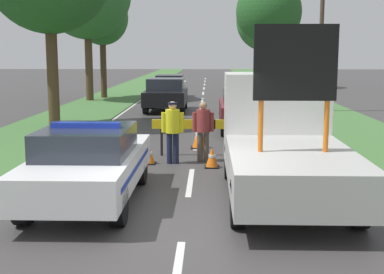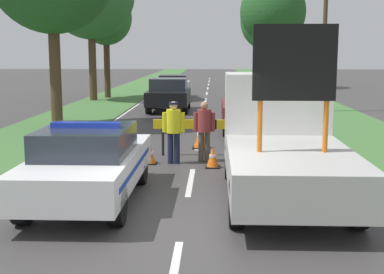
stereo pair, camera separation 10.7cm
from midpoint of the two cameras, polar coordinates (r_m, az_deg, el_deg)
The scene contains 21 objects.
ground_plane at distance 8.95m, azimuth -0.70°, elevation -9.55°, with size 160.00×160.00×0.00m, color #3D3A3A.
lane_markings at distance 26.73m, azimuth 1.39°, elevation 2.95°, with size 7.42×63.67×0.01m.
grass_verge_left at distance 29.25m, azimuth -9.60°, elevation 3.38°, with size 3.68×120.00×0.03m.
grass_verge_right at distance 29.07m, azimuth 12.58°, elevation 3.26°, with size 3.68×120.00×0.03m.
police_car at distance 10.40m, azimuth -10.69°, elevation -2.72°, with size 1.84×4.65×1.56m.
work_truck at distance 10.91m, azimuth 9.83°, elevation -0.31°, with size 2.22×5.33×3.32m.
road_barrier at distance 14.74m, azimuth 1.15°, elevation 1.13°, with size 2.63×0.08×1.01m.
police_officer at distance 13.69m, azimuth -1.75°, elevation 1.10°, with size 0.58×0.37×1.61m.
pedestrian_civilian at distance 13.98m, azimuth 1.53°, elevation 1.12°, with size 0.56×0.36×1.57m.
traffic_cone_near_police at distance 13.80m, azimuth -4.28°, elevation -1.89°, with size 0.35×0.35×0.48m.
traffic_cone_centre_front at distance 13.92m, azimuth -9.73°, elevation -1.41°, with size 0.52×0.52×0.72m.
traffic_cone_near_truck at distance 13.33m, azimuth 2.46°, elevation -2.21°, with size 0.36×0.36×0.51m.
traffic_cone_behind_barrier at distance 15.99m, azimuth 1.19°, elevation 0.08°, with size 0.53×0.53×0.72m.
traffic_cone_lane_edge at distance 15.43m, azimuth 5.13°, elevation -0.71°, with size 0.36×0.36×0.50m.
queued_car_wagon_maroon at distance 19.44m, azimuth 6.17°, elevation 3.00°, with size 1.87×3.98×1.59m.
queued_car_sedan_black at distance 25.94m, azimuth -2.36°, elevation 4.57°, with size 1.94×3.91×1.59m.
queued_car_van_white at distance 33.08m, azimuth -1.89°, elevation 5.48°, with size 1.80×4.66×1.45m.
roadside_tree_near_right at distance 43.01m, azimuth 8.69°, elevation 13.02°, with size 5.09×5.09×8.57m.
roadside_tree_mid_left at distance 43.48m, azimuth 8.26°, elevation 12.15°, with size 4.48×4.48×7.62m.
roadside_tree_mid_right at distance 33.91m, azimuth -9.08°, elevation 12.39°, with size 3.19×3.19×6.59m.
utility_pole at distance 26.31m, azimuth 14.07°, elevation 10.37°, with size 1.20×0.20×6.91m.
Camera 2 is at (0.51, -8.47, 2.86)m, focal length 50.00 mm.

